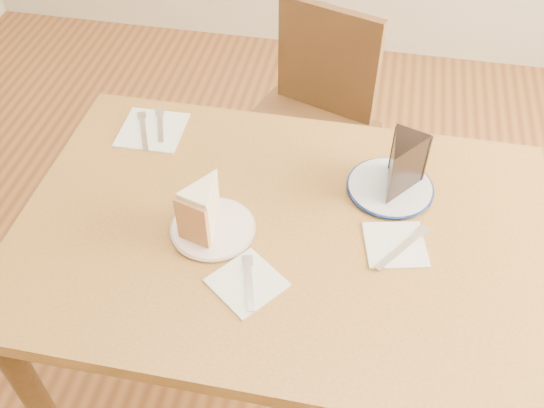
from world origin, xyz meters
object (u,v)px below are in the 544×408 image
Objects in this scene: table at (282,256)px; plate_cream at (213,229)px; chocolate_cake at (399,169)px; carrot_cake at (207,207)px; plate_navy at (390,187)px; chair_far at (307,127)px.

plate_cream reaches higher than table.
chocolate_cake is at bearing 34.01° from table.
plate_navy is at bearing 43.56° from carrot_cake.
carrot_cake is (-0.16, -0.03, 0.17)m from table.
plate_navy is at bearing 28.72° from plate_cream.
chocolate_cake is (0.01, -0.01, 0.07)m from plate_navy.
chocolate_cake is (0.28, -0.54, 0.35)m from chair_far.
plate_cream is 1.44× the size of chocolate_cake.
table is 0.73m from chair_far.
carrot_cake is at bearing -152.71° from plate_navy.
table is at bearing 13.71° from plate_cream.
plate_cream is at bearing -166.29° from table.
table is 6.08× the size of plate_navy.
chocolate_cake reaches higher than plate_cream.
table is 9.52× the size of chocolate_cake.
carrot_cake is at bearing 151.23° from plate_cream.
plate_navy is (0.27, -0.53, 0.28)m from chair_far.
chair_far reaches higher than plate_cream.
carrot_cake is at bearing 99.57° from chair_far.
table is 6.60× the size of plate_cream.
plate_cream is at bearing -12.50° from carrot_cake.
carrot_cake reaches higher than plate_cream.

